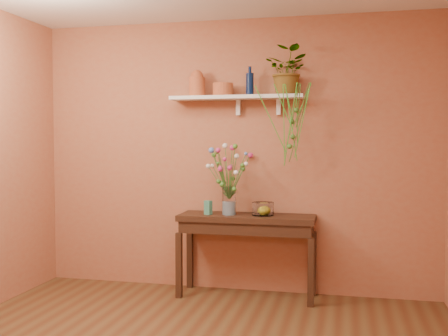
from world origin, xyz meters
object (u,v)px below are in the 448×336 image
at_px(terracotta_jug, 197,84).
at_px(glass_vase, 229,203).
at_px(sideboard, 247,227).
at_px(glass_bowl, 263,209).
at_px(spider_plant, 288,71).
at_px(blue_bottle, 250,84).
at_px(bouquet, 228,166).

bearing_deg(terracotta_jug, glass_vase, -18.69).
xyz_separation_m(sideboard, glass_vase, (-0.17, -0.03, 0.23)).
bearing_deg(glass_vase, glass_bowl, 6.42).
height_order(terracotta_jug, spider_plant, spider_plant).
bearing_deg(spider_plant, sideboard, -165.39).
bearing_deg(sideboard, blue_bottle, 85.01).
height_order(blue_bottle, bouquet, blue_bottle).
bearing_deg(terracotta_jug, spider_plant, 0.44).
distance_m(terracotta_jug, glass_vase, 1.21).
relative_size(sideboard, blue_bottle, 4.72).
xyz_separation_m(sideboard, bouquet, (-0.18, -0.03, 0.59)).
height_order(terracotta_jug, bouquet, terracotta_jug).
distance_m(terracotta_jug, spider_plant, 0.90).
height_order(sideboard, blue_bottle, blue_bottle).
bearing_deg(bouquet, glass_bowl, 6.68).
bearing_deg(blue_bottle, glass_bowl, -31.47).
distance_m(sideboard, blue_bottle, 1.38).
bearing_deg(glass_bowl, spider_plant, 21.44).
distance_m(sideboard, spider_plant, 1.54).
xyz_separation_m(blue_bottle, bouquet, (-0.19, -0.13, -0.79)).
bearing_deg(spider_plant, blue_bottle, -179.99).
relative_size(spider_plant, bouquet, 0.84).
distance_m(blue_bottle, bouquet, 0.82).
bearing_deg(sideboard, terracotta_jug, 169.93).
distance_m(blue_bottle, spider_plant, 0.39).
height_order(bouquet, glass_bowl, bouquet).
bearing_deg(spider_plant, glass_vase, -167.16).
distance_m(bouquet, glass_bowl, 0.54).
relative_size(bouquet, glass_bowl, 2.57).
distance_m(blue_bottle, glass_bowl, 1.21).
bearing_deg(bouquet, terracotta_jug, 160.21).
xyz_separation_m(spider_plant, glass_bowl, (-0.23, -0.09, -1.31)).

